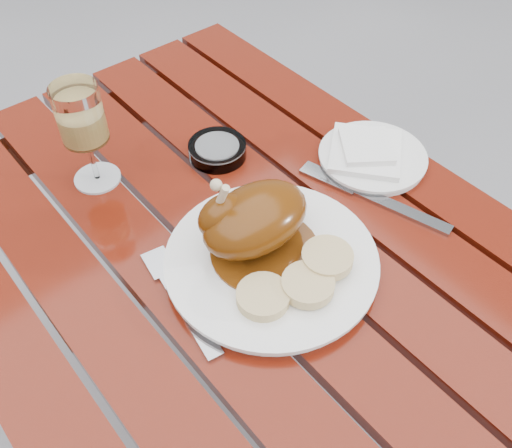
% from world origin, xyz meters
% --- Properties ---
extents(ground, '(60.00, 60.00, 0.00)m').
position_xyz_m(ground, '(0.00, 0.00, 0.00)').
color(ground, slate).
rests_on(ground, ground).
extents(table, '(0.80, 1.20, 0.75)m').
position_xyz_m(table, '(0.00, 0.00, 0.38)').
color(table, maroon).
rests_on(table, ground).
extents(dinner_plate, '(0.39, 0.39, 0.02)m').
position_xyz_m(dinner_plate, '(0.02, -0.04, 0.76)').
color(dinner_plate, white).
rests_on(dinner_plate, table).
extents(roast_duck, '(0.18, 0.17, 0.13)m').
position_xyz_m(roast_duck, '(0.01, 0.00, 0.82)').
color(roast_duck, '#532809').
rests_on(roast_duck, dinner_plate).
extents(bread_dumplings, '(0.19, 0.10, 0.03)m').
position_xyz_m(bread_dumplings, '(0.01, -0.10, 0.78)').
color(bread_dumplings, tan).
rests_on(bread_dumplings, dinner_plate).
extents(wine_glass, '(0.10, 0.10, 0.19)m').
position_xyz_m(wine_glass, '(-0.09, 0.30, 0.84)').
color(wine_glass, '#DCBA64').
rests_on(wine_glass, table).
extents(side_plate, '(0.25, 0.25, 0.02)m').
position_xyz_m(side_plate, '(0.31, 0.03, 0.76)').
color(side_plate, white).
rests_on(side_plate, table).
extents(napkin, '(0.18, 0.18, 0.01)m').
position_xyz_m(napkin, '(0.30, 0.04, 0.77)').
color(napkin, white).
rests_on(napkin, side_plate).
extents(ashtray, '(0.12, 0.12, 0.03)m').
position_xyz_m(ashtray, '(0.11, 0.22, 0.76)').
color(ashtray, '#B2B7BC').
rests_on(ashtray, table).
extents(fork, '(0.06, 0.20, 0.01)m').
position_xyz_m(fork, '(-0.13, -0.02, 0.75)').
color(fork, gray).
rests_on(fork, table).
extents(knife, '(0.09, 0.23, 0.01)m').
position_xyz_m(knife, '(0.25, -0.06, 0.75)').
color(knife, gray).
rests_on(knife, table).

